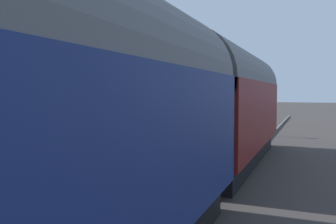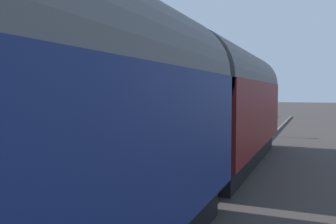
{
  "view_description": "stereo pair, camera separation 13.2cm",
  "coord_description": "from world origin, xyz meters",
  "px_view_note": "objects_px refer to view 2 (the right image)",
  "views": [
    {
      "loc": [
        -13.51,
        -3.83,
        2.66
      ],
      "look_at": [
        -0.36,
        1.5,
        1.84
      ],
      "focal_mm": 38.07,
      "sensor_mm": 36.0,
      "label": 1
    },
    {
      "loc": [
        -13.46,
        -3.96,
        2.66
      ],
      "look_at": [
        -0.36,
        1.5,
        1.84
      ],
      "focal_mm": 38.07,
      "sensor_mm": 36.0,
      "label": 2
    }
  ],
  "objects_px": {
    "tree_distant": "(43,61)",
    "tree_far_left": "(5,63)",
    "train": "(62,125)",
    "bench_platform_end": "(180,115)",
    "planter_edge_near": "(126,136)",
    "planter_corner_building": "(199,118)",
    "lamp_post_platform": "(214,84)",
    "planter_bench_right": "(198,112)",
    "station_building": "(105,95)",
    "planter_edge_far": "(8,163)",
    "planter_under_sign": "(30,139)",
    "tree_far_right": "(94,68)",
    "planter_by_door": "(176,124)"
  },
  "relations": [
    {
      "from": "bench_platform_end",
      "to": "planter_bench_right",
      "type": "distance_m",
      "value": 4.62
    },
    {
      "from": "train",
      "to": "tree_far_right",
      "type": "relative_size",
      "value": 4.41
    },
    {
      "from": "planter_edge_near",
      "to": "tree_far_right",
      "type": "relative_size",
      "value": 0.11
    },
    {
      "from": "planter_bench_right",
      "to": "lamp_post_platform",
      "type": "xyz_separation_m",
      "value": [
        -1.85,
        -1.61,
        1.9
      ]
    },
    {
      "from": "planter_edge_far",
      "to": "tree_distant",
      "type": "height_order",
      "value": "tree_distant"
    },
    {
      "from": "tree_far_left",
      "to": "tree_distant",
      "type": "relative_size",
      "value": 1.02
    },
    {
      "from": "planter_edge_far",
      "to": "planter_under_sign",
      "type": "xyz_separation_m",
      "value": [
        1.88,
        1.19,
        0.24
      ]
    },
    {
      "from": "tree_far_right",
      "to": "tree_far_left",
      "type": "bearing_deg",
      "value": 150.91
    },
    {
      "from": "station_building",
      "to": "planter_by_door",
      "type": "bearing_deg",
      "value": -66.24
    },
    {
      "from": "tree_far_right",
      "to": "tree_distant",
      "type": "height_order",
      "value": "tree_far_right"
    },
    {
      "from": "tree_distant",
      "to": "tree_far_left",
      "type": "bearing_deg",
      "value": 83.88
    },
    {
      "from": "train",
      "to": "planter_edge_near",
      "type": "xyz_separation_m",
      "value": [
        6.5,
        2.71,
        -1.01
      ]
    },
    {
      "from": "tree_far_left",
      "to": "planter_under_sign",
      "type": "bearing_deg",
      "value": -130.46
    },
    {
      "from": "bench_platform_end",
      "to": "planter_edge_far",
      "type": "bearing_deg",
      "value": -175.28
    },
    {
      "from": "planter_corner_building",
      "to": "planter_edge_near",
      "type": "bearing_deg",
      "value": -177.81
    },
    {
      "from": "bench_platform_end",
      "to": "planter_edge_far",
      "type": "relative_size",
      "value": 1.7
    },
    {
      "from": "train",
      "to": "planter_edge_near",
      "type": "height_order",
      "value": "train"
    },
    {
      "from": "planter_bench_right",
      "to": "tree_far_left",
      "type": "height_order",
      "value": "tree_far_left"
    },
    {
      "from": "planter_under_sign",
      "to": "lamp_post_platform",
      "type": "distance_m",
      "value": 14.28
    },
    {
      "from": "planter_by_door",
      "to": "tree_far_left",
      "type": "relative_size",
      "value": 0.11
    },
    {
      "from": "station_building",
      "to": "train",
      "type": "bearing_deg",
      "value": -150.36
    },
    {
      "from": "planter_edge_far",
      "to": "tree_far_right",
      "type": "relative_size",
      "value": 0.13
    },
    {
      "from": "train",
      "to": "planter_edge_near",
      "type": "relative_size",
      "value": 39.83
    },
    {
      "from": "planter_by_door",
      "to": "tree_distant",
      "type": "bearing_deg",
      "value": 80.38
    },
    {
      "from": "tree_far_left",
      "to": "tree_far_right",
      "type": "bearing_deg",
      "value": -29.09
    },
    {
      "from": "tree_distant",
      "to": "station_building",
      "type": "bearing_deg",
      "value": -114.88
    },
    {
      "from": "planter_edge_far",
      "to": "planter_edge_near",
      "type": "relative_size",
      "value": 1.15
    },
    {
      "from": "train",
      "to": "lamp_post_platform",
      "type": "distance_m",
      "value": 18.14
    },
    {
      "from": "station_building",
      "to": "planter_corner_building",
      "type": "distance_m",
      "value": 6.67
    },
    {
      "from": "planter_bench_right",
      "to": "lamp_post_platform",
      "type": "height_order",
      "value": "lamp_post_platform"
    },
    {
      "from": "planter_bench_right",
      "to": "planter_edge_far",
      "type": "bearing_deg",
      "value": -175.29
    },
    {
      "from": "station_building",
      "to": "planter_corner_building",
      "type": "height_order",
      "value": "station_building"
    },
    {
      "from": "station_building",
      "to": "planter_edge_near",
      "type": "height_order",
      "value": "station_building"
    },
    {
      "from": "planter_corner_building",
      "to": "planter_under_sign",
      "type": "xyz_separation_m",
      "value": [
        -11.73,
        1.12,
        0.21
      ]
    },
    {
      "from": "tree_far_right",
      "to": "tree_far_left",
      "type": "relative_size",
      "value": 0.99
    },
    {
      "from": "tree_far_left",
      "to": "planter_edge_far",
      "type": "bearing_deg",
      "value": -132.91
    },
    {
      "from": "planter_edge_far",
      "to": "tree_distant",
      "type": "bearing_deg",
      "value": 38.72
    },
    {
      "from": "station_building",
      "to": "planter_edge_near",
      "type": "xyz_separation_m",
      "value": [
        -2.9,
        -2.64,
        -1.32
      ]
    },
    {
      "from": "planter_edge_far",
      "to": "tree_distant",
      "type": "xyz_separation_m",
      "value": [
        10.2,
        8.18,
        3.24
      ]
    },
    {
      "from": "lamp_post_platform",
      "to": "tree_far_left",
      "type": "distance_m",
      "value": 12.77
    },
    {
      "from": "train",
      "to": "planter_under_sign",
      "type": "relative_size",
      "value": 28.94
    },
    {
      "from": "planter_bench_right",
      "to": "planter_under_sign",
      "type": "relative_size",
      "value": 0.76
    },
    {
      "from": "tree_far_right",
      "to": "station_building",
      "type": "bearing_deg",
      "value": -142.93
    },
    {
      "from": "train",
      "to": "bench_platform_end",
      "type": "relative_size",
      "value": 20.34
    },
    {
      "from": "train",
      "to": "tree_distant",
      "type": "height_order",
      "value": "tree_distant"
    },
    {
      "from": "planter_corner_building",
      "to": "planter_under_sign",
      "type": "bearing_deg",
      "value": 174.54
    },
    {
      "from": "planter_corner_building",
      "to": "planter_edge_far",
      "type": "bearing_deg",
      "value": -179.71
    },
    {
      "from": "bench_platform_end",
      "to": "planter_by_door",
      "type": "distance_m",
      "value": 4.75
    },
    {
      "from": "bench_platform_end",
      "to": "planter_under_sign",
      "type": "relative_size",
      "value": 1.42
    },
    {
      "from": "planter_corner_building",
      "to": "tree_far_left",
      "type": "distance_m",
      "value": 12.12
    }
  ]
}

